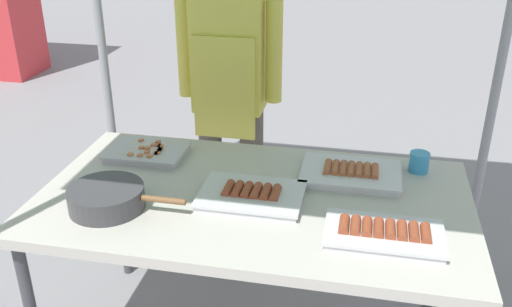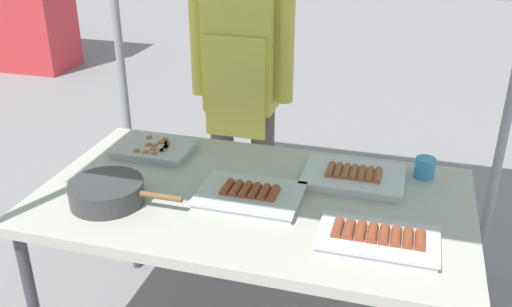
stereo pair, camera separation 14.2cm
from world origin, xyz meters
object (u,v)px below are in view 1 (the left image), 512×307
Objects in this scene: tray_spring_rolls at (384,234)px; tray_pork_links at (351,173)px; tray_meat_skewers at (147,152)px; drink_cup_near_edge at (419,162)px; cooking_wok at (107,197)px; stall_table at (253,208)px; tray_grilled_sausages at (252,195)px; vendor_woman at (229,84)px.

tray_pork_links is at bearing 107.24° from tray_spring_rolls.
tray_meat_skewers is 4.03× the size of drink_cup_near_edge.
tray_pork_links reaches higher than tray_meat_skewers.
cooking_wok is at bearing -154.65° from drink_cup_near_edge.
tray_grilled_sausages reaches higher than stall_table.
tray_meat_skewers is 0.21× the size of vendor_woman.
tray_grilled_sausages reaches higher than tray_meat_skewers.
tray_grilled_sausages is 0.58m from tray_meat_skewers.
vendor_woman reaches higher than tray_grilled_sausages.
vendor_woman is (0.23, 0.54, 0.15)m from tray_meat_skewers.
tray_pork_links is 4.79× the size of drink_cup_near_edge.
tray_spring_rolls is at bearing -104.44° from drink_cup_near_edge.
tray_meat_skewers reaches higher than stall_table.
cooking_wok is at bearing 78.06° from vendor_woman.
stall_table is 4.12× the size of tray_pork_links.
stall_table is at bearing -147.75° from tray_pork_links.
stall_table is 0.86m from vendor_woman.
tray_pork_links is 0.43m from tray_spring_rolls.
stall_table is 4.90× the size of tray_meat_skewers.
tray_meat_skewers is 1.08m from tray_spring_rolls.
cooking_wok is (-0.49, -0.16, 0.02)m from tray_grilled_sausages.
tray_spring_rolls reaches higher than tray_grilled_sausages.
cooking_wok is 0.28× the size of vendor_woman.
vendor_woman is at bearing 78.06° from cooking_wok.
stall_table is 0.08m from tray_grilled_sausages.
cooking_wok is (-0.49, -0.19, 0.10)m from stall_table.
drink_cup_near_edge reaches higher than tray_meat_skewers.
stall_table is 0.57m from tray_meat_skewers.
cooking_wok is (-0.97, 0.00, 0.02)m from tray_spring_rolls.
stall_table is at bearing 110.04° from vendor_woman.
drink_cup_near_edge reaches higher than tray_grilled_sausages.
tray_pork_links is (0.35, 0.25, -0.00)m from tray_grilled_sausages.
drink_cup_near_edge reaches higher than stall_table.
cooking_wok is 5.30× the size of drink_cup_near_edge.
tray_spring_rolls is at bearing 127.90° from vendor_woman.
tray_spring_rolls reaches higher than stall_table.
tray_pork_links is (0.86, -0.03, 0.00)m from tray_meat_skewers.
tray_meat_skewers is at bearing 178.31° from tray_pork_links.
drink_cup_near_edge is at bearing 30.74° from tray_grilled_sausages.
vendor_woman is at bearing 66.99° from tray_meat_skewers.
vendor_woman is (-0.90, 0.45, 0.12)m from drink_cup_near_edge.
tray_grilled_sausages reaches higher than tray_pork_links.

